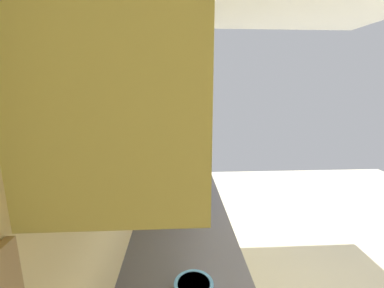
{
  "coord_description": "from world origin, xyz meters",
  "views": [
    {
      "loc": [
        -1.82,
        1.14,
        1.78
      ],
      "look_at": [
        -0.2,
        1.05,
        1.42
      ],
      "focal_mm": 23.55,
      "sensor_mm": 36.0,
      "label": 1
    }
  ],
  "objects": [
    {
      "name": "bowl",
      "position": [
        -0.86,
        1.08,
        0.91
      ],
      "size": [
        0.18,
        0.18,
        0.04
      ],
      "color": "#4C8CBF",
      "rests_on": "counter_run"
    },
    {
      "name": "microwave",
      "position": [
        0.09,
        1.14,
        1.02
      ],
      "size": [
        0.54,
        0.38,
        0.27
      ],
      "color": "white",
      "rests_on": "counter_run"
    },
    {
      "name": "oven_range",
      "position": [
        1.54,
        1.12,
        0.46
      ],
      "size": [
        0.63,
        0.65,
        1.07
      ],
      "color": "#B7BABF",
      "rests_on": "ground_plane"
    },
    {
      "name": "kettle",
      "position": [
        0.77,
        1.08,
        0.95
      ],
      "size": [
        0.18,
        0.13,
        0.15
      ],
      "color": "#B7BABF",
      "rests_on": "counter_run"
    },
    {
      "name": "wall_back",
      "position": [
        0.0,
        1.5,
        1.31
      ],
      "size": [
        4.26,
        0.12,
        2.63
      ],
      "primitive_type": "cube",
      "color": "beige",
      "rests_on": "ground_plane"
    },
    {
      "name": "upper_cabinets",
      "position": [
        -0.42,
        1.26,
        1.85
      ],
      "size": [
        1.96,
        0.36,
        0.64
      ],
      "color": "#D7D26E"
    }
  ]
}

